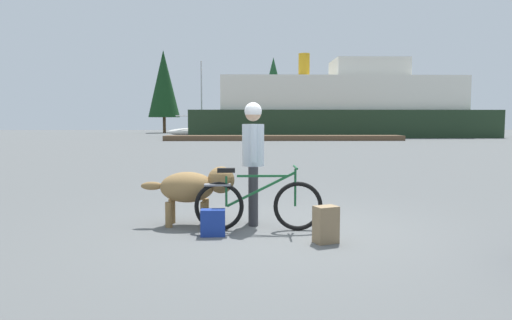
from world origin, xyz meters
TOP-DOWN VIEW (x-y plane):
  - ground_plane at (0.00, 0.00)m, footprint 160.00×160.00m
  - bicycle at (-0.35, -0.02)m, footprint 1.77×0.44m
  - person_cyclist at (-0.41, 0.40)m, footprint 0.32×0.53m
  - dog at (-1.26, 0.36)m, footprint 1.36×0.52m
  - backpack at (0.48, -0.68)m, footprint 0.33×0.29m
  - handbag_pannier at (-0.95, -0.30)m, footprint 0.32×0.19m
  - dock_pier at (2.54, 31.20)m, footprint 19.08×2.35m
  - ferry_boat at (8.84, 39.91)m, footprint 28.81×8.64m
  - sailboat_moored at (-5.04, 41.61)m, footprint 7.10×1.99m
  - pine_tree_far_left at (-11.55, 57.09)m, footprint 4.24×4.24m
  - pine_tree_center at (3.37, 59.27)m, footprint 3.80×3.80m
  - pine_tree_far_right at (7.86, 57.96)m, footprint 3.88×3.88m

SIDE VIEW (x-z plane):
  - ground_plane at x=0.00m, z-range 0.00..0.00m
  - handbag_pannier at x=-0.95m, z-range 0.00..0.35m
  - dock_pier at x=2.54m, z-range 0.00..0.40m
  - backpack at x=0.48m, z-range 0.00..0.46m
  - bicycle at x=-0.35m, z-range -0.07..0.82m
  - sailboat_moored at x=-5.04m, z-range -3.33..4.32m
  - dog at x=-1.26m, z-range 0.13..0.99m
  - person_cyclist at x=-0.41m, z-range 0.19..1.98m
  - ferry_boat at x=8.84m, z-range -1.27..6.92m
  - pine_tree_far_right at x=7.86m, z-range 1.02..9.27m
  - pine_tree_far_left at x=-11.55m, z-range 1.05..12.13m
  - pine_tree_center at x=3.37m, z-range 1.43..11.89m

